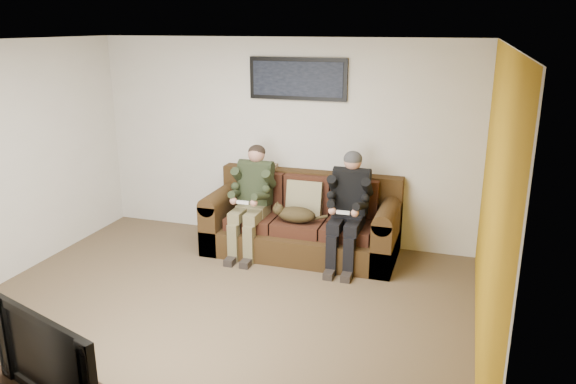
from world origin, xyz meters
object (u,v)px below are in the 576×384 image
(person_left, at_px, (252,193))
(television, at_px, (59,352))
(sofa, at_px, (303,223))
(framed_poster, at_px, (298,79))
(cat, at_px, (295,214))
(person_right, at_px, (349,202))

(person_left, distance_m, television, 3.59)
(sofa, relative_size, framed_poster, 1.87)
(framed_poster, height_order, television, framed_poster)
(cat, height_order, framed_poster, framed_poster)
(television, bearing_deg, person_right, 90.95)
(framed_poster, bearing_deg, person_right, -35.75)
(person_left, bearing_deg, cat, -7.79)
(person_left, xyz_separation_m, framed_poster, (0.40, 0.58, 1.35))
(sofa, relative_size, person_right, 1.76)
(sofa, bearing_deg, television, -98.11)
(sofa, distance_m, television, 3.84)
(sofa, height_order, cat, sofa)
(framed_poster, bearing_deg, sofa, -62.39)
(person_right, height_order, framed_poster, framed_poster)
(sofa, xyz_separation_m, person_left, (-0.60, -0.20, 0.39))
(television, bearing_deg, cat, 100.35)
(person_left, relative_size, person_right, 0.99)
(sofa, bearing_deg, person_left, -161.97)
(person_left, height_order, cat, person_left)
(cat, xyz_separation_m, framed_poster, (-0.17, 0.66, 1.53))
(person_left, distance_m, person_right, 1.21)
(sofa, xyz_separation_m, framed_poster, (-0.20, 0.38, 1.74))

